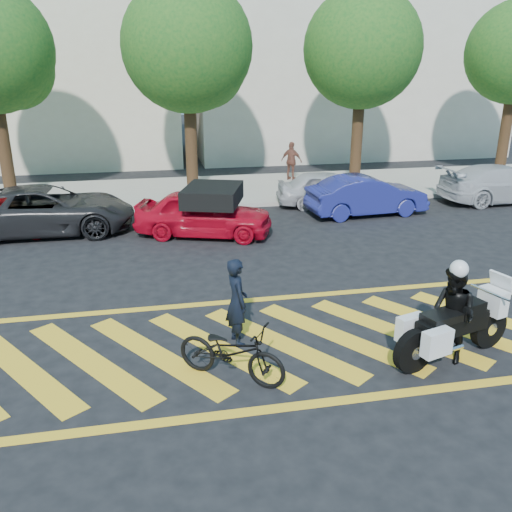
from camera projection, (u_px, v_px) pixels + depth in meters
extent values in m
plane|color=black|center=(253.00, 345.00, 9.63)|extent=(90.00, 90.00, 0.00)
cube|color=#9E998E|center=(193.00, 192.00, 20.68)|extent=(60.00, 5.00, 0.15)
cube|color=yellow|center=(21.00, 368.00, 8.91)|extent=(2.43, 3.21, 0.01)
cube|color=yellow|center=(90.00, 361.00, 9.11)|extent=(2.43, 3.21, 0.01)
cube|color=yellow|center=(157.00, 355.00, 9.32)|extent=(2.43, 3.21, 0.01)
cube|color=yellow|center=(220.00, 348.00, 9.52)|extent=(2.43, 3.21, 0.01)
cube|color=yellow|center=(281.00, 342.00, 9.72)|extent=(2.43, 3.21, 0.01)
cube|color=yellow|center=(339.00, 337.00, 9.93)|extent=(2.43, 3.21, 0.01)
cube|color=yellow|center=(395.00, 331.00, 10.13)|extent=(2.43, 3.21, 0.01)
cube|color=yellow|center=(448.00, 326.00, 10.33)|extent=(2.43, 3.21, 0.01)
cube|color=yellow|center=(500.00, 321.00, 10.54)|extent=(2.43, 3.21, 0.01)
cube|color=yellow|center=(279.00, 408.00, 7.88)|extent=(12.00, 0.20, 0.01)
cube|color=yellow|center=(236.00, 301.00, 11.38)|extent=(12.00, 0.20, 0.01)
cube|color=beige|center=(4.00, 56.00, 25.83)|extent=(16.00, 8.00, 10.00)
cube|color=beige|center=(343.00, 47.00, 28.81)|extent=(16.00, 8.00, 11.00)
cylinder|color=black|center=(4.00, 146.00, 18.82)|extent=(0.44, 0.44, 4.00)
sphere|color=#15511B|center=(13.00, 69.00, 18.35)|extent=(2.73, 2.73, 2.73)
cylinder|color=black|center=(191.00, 141.00, 20.02)|extent=(0.44, 0.44, 4.00)
sphere|color=#15511B|center=(187.00, 46.00, 18.92)|extent=(4.60, 4.60, 4.60)
sphere|color=#15511B|center=(204.00, 67.00, 19.54)|extent=(2.99, 2.99, 2.99)
cylinder|color=black|center=(357.00, 136.00, 21.23)|extent=(0.44, 0.44, 4.00)
sphere|color=#15511B|center=(362.00, 49.00, 20.14)|extent=(4.40, 4.40, 4.40)
sphere|color=#15511B|center=(373.00, 67.00, 20.75)|extent=(2.86, 2.86, 2.86)
cylinder|color=black|center=(505.00, 132.00, 22.43)|extent=(0.44, 0.44, 4.00)
imported|color=black|center=(237.00, 302.00, 9.47)|extent=(0.47, 0.64, 1.59)
imported|color=black|center=(231.00, 352.00, 8.46)|extent=(1.87, 1.59, 0.97)
cylinder|color=black|center=(414.00, 351.00, 8.70)|extent=(0.75, 0.36, 0.74)
cylinder|color=silver|center=(414.00, 351.00, 8.70)|extent=(0.27, 0.24, 0.22)
cylinder|color=black|center=(489.00, 328.00, 9.48)|extent=(0.75, 0.36, 0.74)
cylinder|color=silver|center=(489.00, 328.00, 9.48)|extent=(0.27, 0.24, 0.22)
cube|color=black|center=(452.00, 325.00, 8.97)|extent=(1.42, 0.68, 0.34)
cube|color=black|center=(468.00, 308.00, 9.04)|extent=(0.58, 0.47, 0.25)
cube|color=black|center=(441.00, 317.00, 8.78)|extent=(0.70, 0.54, 0.13)
cube|color=silver|center=(493.00, 301.00, 9.31)|extent=(0.37, 0.52, 0.45)
cube|color=silver|center=(411.00, 328.00, 8.94)|extent=(0.54, 0.34, 0.43)
cube|color=silver|center=(437.00, 343.00, 8.46)|extent=(0.54, 0.34, 0.43)
imported|color=black|center=(453.00, 315.00, 8.92)|extent=(0.83, 0.94, 1.64)
imported|color=#B8081D|center=(204.00, 213.00, 15.49)|extent=(4.19, 2.71, 1.33)
imported|color=black|center=(46.00, 210.00, 15.74)|extent=(4.99, 2.31, 1.38)
imported|color=#B7B7BB|center=(329.00, 189.00, 18.74)|extent=(3.72, 1.82, 1.22)
imported|color=navy|center=(367.00, 196.00, 17.63)|extent=(3.99, 1.66, 1.28)
imported|color=#AEB0B6|center=(502.00, 184.00, 19.26)|extent=(4.55, 1.89, 1.31)
imported|color=brown|center=(292.00, 161.00, 22.12)|extent=(0.94, 0.87, 1.55)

